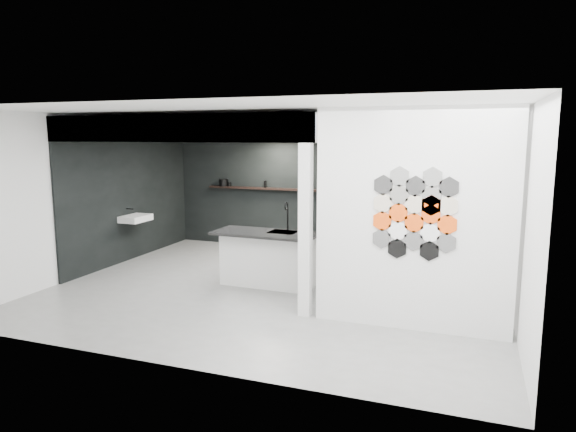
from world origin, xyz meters
The scene contains 17 objects.
floor centered at (0.00, 0.00, -0.01)m, with size 7.00×6.00×0.01m, color slate.
partition_panel centered at (2.23, -1.00, 1.40)m, with size 2.45×0.15×2.80m, color silver.
bay_clad_back centered at (-1.30, 2.97, 1.18)m, with size 4.40×0.04×2.35m, color black.
bay_clad_left centered at (-3.47, 1.00, 1.18)m, with size 0.04×4.00×2.35m, color black.
bulkhead centered at (-1.30, 1.00, 2.55)m, with size 4.40×4.00×0.40m, color silver.
corner_column centered at (0.82, -1.00, 1.18)m, with size 0.16×0.16×2.35m, color silver.
fascia_beam centered at (-1.30, -0.92, 2.55)m, with size 4.40×0.16×0.40m, color silver.
wall_basin centered at (-3.24, 0.80, 0.85)m, with size 0.40×0.60×0.12m, color silver.
display_shelf centered at (-1.20, 2.87, 1.30)m, with size 3.00×0.15×0.04m, color black.
kitchen_island centered at (-0.20, 0.15, 0.46)m, with size 1.73×0.80×1.37m.
stockpot centered at (-2.37, 2.87, 1.40)m, with size 0.19×0.19×0.16m, color black.
kettle centered at (0.06, 2.87, 1.39)m, with size 0.15×0.15×0.13m, color black.
glass_bowl centered at (0.15, 2.87, 1.37)m, with size 0.15×0.15×0.11m, color gray.
glass_vase centered at (0.15, 2.87, 1.40)m, with size 0.11×0.11×0.16m, color gray.
bottle_dark centered at (-1.36, 2.87, 1.40)m, with size 0.06×0.06×0.15m, color black.
utensil_cup centered at (-2.22, 2.87, 1.37)m, with size 0.08×0.08×0.10m, color black.
hex_tile_cluster centered at (2.26, -1.09, 1.50)m, with size 1.04×0.02×1.16m.
Camera 1 is at (2.91, -7.45, 2.45)m, focal length 32.00 mm.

